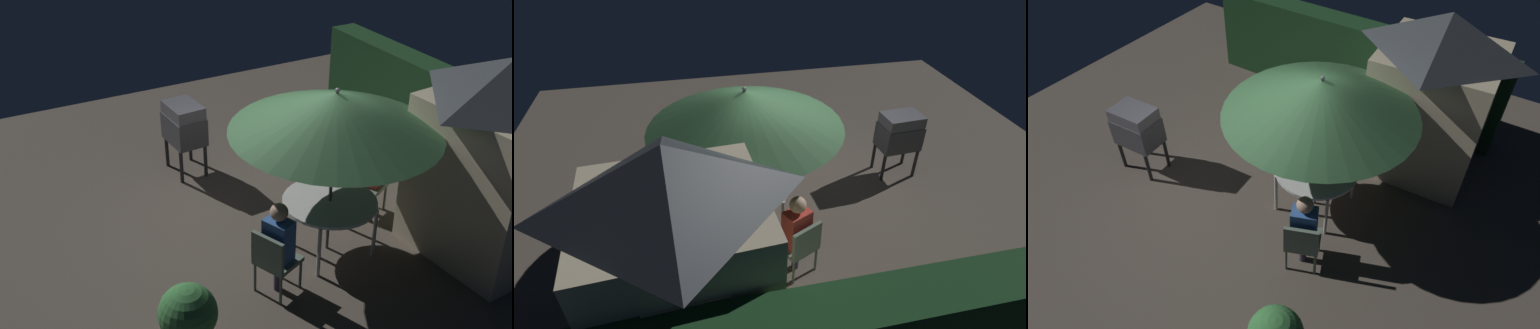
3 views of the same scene
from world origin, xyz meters
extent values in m
plane|color=brown|center=(0.00, 0.00, 0.00)|extent=(11.00, 11.00, 0.00)
cube|color=#193D1E|center=(0.00, 3.50, 0.83)|extent=(5.80, 0.50, 1.67)
cube|color=#C6B793|center=(1.91, 2.46, 1.07)|extent=(1.81, 1.67, 2.14)
cylinder|color=white|center=(0.94, 0.62, 0.75)|extent=(1.25, 1.25, 0.04)
cylinder|color=beige|center=(0.50, 0.19, 0.36)|extent=(0.05, 0.05, 0.73)
cylinder|color=beige|center=(1.38, 0.19, 0.36)|extent=(0.05, 0.05, 0.73)
cylinder|color=beige|center=(0.50, 1.06, 0.36)|extent=(0.05, 0.05, 0.73)
cylinder|color=beige|center=(1.38, 1.06, 0.36)|extent=(0.05, 0.05, 0.73)
cylinder|color=#4C4C51|center=(0.94, 0.62, 1.15)|extent=(0.04, 0.04, 2.29)
cone|color=#2D5633|center=(0.94, 0.62, 2.03)|extent=(2.66, 2.66, 0.51)
sphere|color=#4C4C51|center=(0.94, 0.62, 2.32)|extent=(0.06, 0.06, 0.06)
cube|color=#47474C|center=(-1.93, -0.22, 0.78)|extent=(0.73, 0.54, 0.45)
cube|color=slate|center=(-1.93, -0.22, 1.10)|extent=(0.69, 0.52, 0.20)
cylinder|color=#262628|center=(-2.24, -0.43, 0.28)|extent=(0.06, 0.06, 0.55)
cylinder|color=#262628|center=(-1.62, -0.43, 0.28)|extent=(0.06, 0.06, 0.55)
cylinder|color=#262628|center=(-2.24, -0.01, 0.28)|extent=(0.06, 0.06, 0.55)
cylinder|color=#262628|center=(-1.62, -0.01, 0.28)|extent=(0.06, 0.06, 0.55)
cube|color=slate|center=(0.46, 1.64, 0.45)|extent=(0.61, 0.61, 0.06)
cube|color=slate|center=(0.37, 1.83, 0.68)|extent=(0.44, 0.24, 0.45)
cylinder|color=#516155|center=(0.56, 1.91, 0.23)|extent=(0.04, 0.04, 0.45)
cylinder|color=#516155|center=(0.19, 1.74, 0.23)|extent=(0.04, 0.04, 0.45)
cylinder|color=#516155|center=(0.73, 1.55, 0.23)|extent=(0.04, 0.04, 0.45)
cylinder|color=#516155|center=(0.36, 1.38, 0.23)|extent=(0.04, 0.04, 0.45)
cube|color=slate|center=(1.35, -0.40, 0.45)|extent=(0.60, 0.60, 0.06)
cube|color=slate|center=(1.43, -0.59, 0.68)|extent=(0.45, 0.22, 0.45)
cylinder|color=#516155|center=(1.24, -0.66, 0.23)|extent=(0.04, 0.04, 0.45)
cylinder|color=#516155|center=(1.61, -0.51, 0.23)|extent=(0.04, 0.04, 0.45)
cylinder|color=#516155|center=(1.09, -0.29, 0.23)|extent=(0.04, 0.04, 0.45)
cylinder|color=#516155|center=(1.46, -0.14, 0.23)|extent=(0.04, 0.04, 0.45)
sphere|color=#3D8442|center=(1.84, -1.79, 0.62)|extent=(0.64, 0.64, 0.64)
cube|color=#CC3D33|center=(0.46, 1.64, 0.76)|extent=(0.41, 0.36, 0.55)
sphere|color=tan|center=(0.46, 1.64, 1.15)|extent=(0.22, 0.22, 0.22)
cylinder|color=#383347|center=(0.46, 1.64, 0.24)|extent=(0.10, 0.10, 0.48)
cube|color=#3866B2|center=(1.35, -0.40, 0.76)|extent=(0.40, 0.35, 0.55)
sphere|color=tan|center=(1.35, -0.40, 1.15)|extent=(0.22, 0.22, 0.22)
cylinder|color=#383347|center=(1.35, -0.40, 0.24)|extent=(0.10, 0.10, 0.48)
camera|label=1|loc=(6.57, -3.56, 5.23)|focal=44.23mm
camera|label=2|loc=(1.61, 5.36, 4.46)|focal=28.31mm
camera|label=3|loc=(3.25, -3.74, 5.42)|focal=32.04mm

